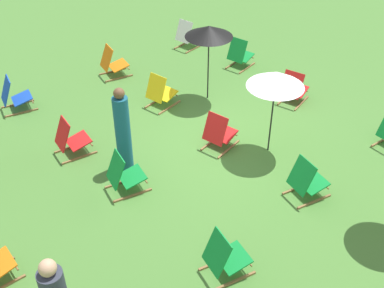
{
  "coord_description": "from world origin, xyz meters",
  "views": [
    {
      "loc": [
        -5.8,
        6.08,
        6.07
      ],
      "look_at": [
        0.0,
        1.2,
        0.5
      ],
      "focal_mm": 45.5,
      "sensor_mm": 36.0,
      "label": 1
    }
  ],
  "objects_px": {
    "deckchair_11": "(160,92)",
    "person_1": "(123,132)",
    "deckchair_14": "(240,55)",
    "umbrella_2": "(276,79)",
    "deckchair_6": "(225,257)",
    "umbrella_0": "(209,31)",
    "deckchair_1": "(187,36)",
    "deckchair_3": "(71,139)",
    "deckchair_7": "(14,96)",
    "deckchair_12": "(307,181)",
    "deckchair_4": "(219,133)",
    "deckchair_0": "(124,175)",
    "deckchair_15": "(113,63)",
    "deckchair_5": "(294,89)"
  },
  "relations": [
    {
      "from": "deckchair_4",
      "to": "deckchair_12",
      "type": "xyz_separation_m",
      "value": [
        -2.12,
        -0.19,
        0.0
      ]
    },
    {
      "from": "deckchair_3",
      "to": "deckchair_6",
      "type": "xyz_separation_m",
      "value": [
        -4.22,
        -0.29,
        0.0
      ]
    },
    {
      "from": "deckchair_6",
      "to": "deckchair_12",
      "type": "distance_m",
      "value": 2.36
    },
    {
      "from": "deckchair_3",
      "to": "deckchair_7",
      "type": "relative_size",
      "value": 0.98
    },
    {
      "from": "deckchair_3",
      "to": "deckchair_11",
      "type": "distance_m",
      "value": 2.52
    },
    {
      "from": "deckchair_1",
      "to": "deckchair_6",
      "type": "distance_m",
      "value": 8.12
    },
    {
      "from": "deckchair_6",
      "to": "deckchair_14",
      "type": "xyz_separation_m",
      "value": [
        4.77,
        -5.02,
        0.0
      ]
    },
    {
      "from": "deckchair_1",
      "to": "person_1",
      "type": "bearing_deg",
      "value": 117.83
    },
    {
      "from": "deckchair_1",
      "to": "deckchair_3",
      "type": "bearing_deg",
      "value": 105.36
    },
    {
      "from": "umbrella_2",
      "to": "deckchair_3",
      "type": "bearing_deg",
      "value": 51.92
    },
    {
      "from": "umbrella_0",
      "to": "umbrella_2",
      "type": "xyz_separation_m",
      "value": [
        -2.39,
        0.44,
        -0.05
      ]
    },
    {
      "from": "deckchair_11",
      "to": "person_1",
      "type": "xyz_separation_m",
      "value": [
        -1.37,
        1.9,
        0.48
      ]
    },
    {
      "from": "deckchair_15",
      "to": "umbrella_0",
      "type": "relative_size",
      "value": 0.46
    },
    {
      "from": "deckchair_6",
      "to": "umbrella_0",
      "type": "distance_m",
      "value": 5.46
    },
    {
      "from": "deckchair_6",
      "to": "umbrella_0",
      "type": "height_order",
      "value": "umbrella_0"
    },
    {
      "from": "deckchair_6",
      "to": "deckchair_14",
      "type": "height_order",
      "value": "same"
    },
    {
      "from": "deckchair_0",
      "to": "deckchair_14",
      "type": "bearing_deg",
      "value": -54.52
    },
    {
      "from": "deckchair_4",
      "to": "deckchair_7",
      "type": "relative_size",
      "value": 1.0
    },
    {
      "from": "deckchair_7",
      "to": "deckchair_11",
      "type": "height_order",
      "value": "same"
    },
    {
      "from": "deckchair_3",
      "to": "deckchair_6",
      "type": "bearing_deg",
      "value": -168.34
    },
    {
      "from": "deckchair_12",
      "to": "umbrella_2",
      "type": "distance_m",
      "value": 1.98
    },
    {
      "from": "deckchair_11",
      "to": "person_1",
      "type": "distance_m",
      "value": 2.39
    },
    {
      "from": "deckchair_14",
      "to": "deckchair_6",
      "type": "bearing_deg",
      "value": 121.45
    },
    {
      "from": "deckchair_11",
      "to": "deckchair_14",
      "type": "xyz_separation_m",
      "value": [
        0.23,
        -2.8,
        0.0
      ]
    },
    {
      "from": "deckchair_3",
      "to": "deckchair_4",
      "type": "bearing_deg",
      "value": -118.09
    },
    {
      "from": "person_1",
      "to": "umbrella_0",
      "type": "bearing_deg",
      "value": -6.09
    },
    {
      "from": "deckchair_6",
      "to": "deckchair_4",
      "type": "bearing_deg",
      "value": -28.43
    },
    {
      "from": "deckchair_1",
      "to": "umbrella_0",
      "type": "relative_size",
      "value": 0.45
    },
    {
      "from": "deckchair_11",
      "to": "umbrella_2",
      "type": "bearing_deg",
      "value": -177.98
    },
    {
      "from": "deckchair_15",
      "to": "umbrella_0",
      "type": "bearing_deg",
      "value": -143.18
    },
    {
      "from": "deckchair_12",
      "to": "umbrella_0",
      "type": "relative_size",
      "value": 0.46
    },
    {
      "from": "deckchair_6",
      "to": "umbrella_0",
      "type": "bearing_deg",
      "value": -26.11
    },
    {
      "from": "deckchair_4",
      "to": "umbrella_0",
      "type": "xyz_separation_m",
      "value": [
        1.67,
        -1.17,
        1.33
      ]
    },
    {
      "from": "deckchair_0",
      "to": "person_1",
      "type": "bearing_deg",
      "value": -22.68
    },
    {
      "from": "deckchair_14",
      "to": "umbrella_2",
      "type": "xyz_separation_m",
      "value": [
        -3.03,
        2.14,
        1.29
      ]
    },
    {
      "from": "deckchair_5",
      "to": "umbrella_0",
      "type": "distance_m",
      "value": 2.42
    },
    {
      "from": "deckchair_14",
      "to": "deckchair_4",
      "type": "bearing_deg",
      "value": 116.72
    },
    {
      "from": "deckchair_7",
      "to": "umbrella_0",
      "type": "bearing_deg",
      "value": -110.12
    },
    {
      "from": "person_1",
      "to": "deckchair_5",
      "type": "bearing_deg",
      "value": -30.37
    },
    {
      "from": "deckchair_0",
      "to": "umbrella_2",
      "type": "relative_size",
      "value": 0.47
    },
    {
      "from": "deckchair_7",
      "to": "person_1",
      "type": "height_order",
      "value": "person_1"
    },
    {
      "from": "deckchair_5",
      "to": "deckchair_1",
      "type": "bearing_deg",
      "value": -15.61
    },
    {
      "from": "deckchair_1",
      "to": "deckchair_14",
      "type": "relative_size",
      "value": 0.99
    },
    {
      "from": "deckchair_14",
      "to": "umbrella_0",
      "type": "xyz_separation_m",
      "value": [
        -0.64,
        1.7,
        1.33
      ]
    },
    {
      "from": "deckchair_4",
      "to": "deckchair_7",
      "type": "height_order",
      "value": "same"
    },
    {
      "from": "deckchair_11",
      "to": "umbrella_2",
      "type": "relative_size",
      "value": 0.46
    },
    {
      "from": "deckchair_11",
      "to": "deckchair_0",
      "type": "bearing_deg",
      "value": 118.97
    },
    {
      "from": "deckchair_7",
      "to": "deckchair_4",
      "type": "bearing_deg",
      "value": -134.87
    },
    {
      "from": "deckchair_7",
      "to": "deckchair_11",
      "type": "bearing_deg",
      "value": -114.45
    },
    {
      "from": "deckchair_5",
      "to": "umbrella_0",
      "type": "relative_size",
      "value": 0.47
    }
  ]
}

